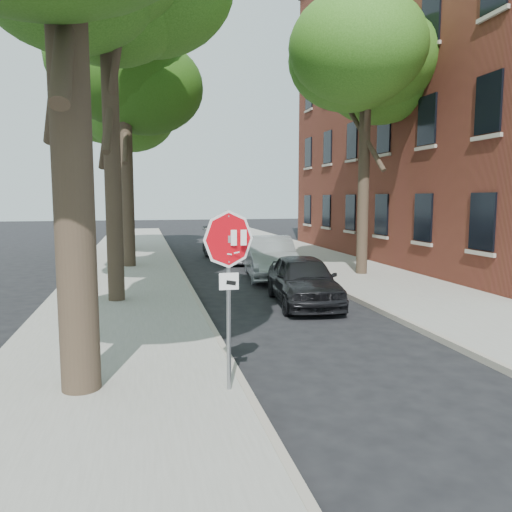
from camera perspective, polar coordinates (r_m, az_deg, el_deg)
The scene contains 14 objects.
ground at distance 7.73m, azimuth 2.22°, elevation -15.34°, with size 120.00×120.00×0.00m, color black.
sidewalk_left at distance 19.13m, azimuth -14.63°, elevation -2.07°, with size 4.00×55.00×0.12m, color gray.
sidewalk_right at distance 20.68m, azimuth 9.62°, elevation -1.30°, with size 4.00×55.00×0.12m, color gray.
curb_left at distance 19.18m, azimuth -8.50°, elevation -1.89°, with size 0.12×55.00×0.13m, color #9E9384.
curb_right at distance 19.99m, azimuth 4.18°, elevation -1.48°, with size 0.12×55.00×0.13m, color #9E9384.
apartment_building at distance 26.69m, azimuth 24.96°, elevation 16.34°, with size 12.20×20.20×15.30m.
stop_sign at distance 7.05m, azimuth -3.15°, elevation -1.06°, with size 0.76×0.34×2.61m.
tree_mid_a at distance 14.82m, azimuth -16.69°, elevation 24.94°, with size 5.59×5.19×9.84m.
tree_mid_b at distance 21.65m, azimuth -14.90°, elevation 20.08°, with size 5.88×5.46×10.36m.
tree_far at distance 28.37m, azimuth -15.00°, elevation 15.21°, with size 5.29×4.91×9.33m.
tree_right at distance 19.24m, azimuth 12.27°, elevation 19.49°, with size 5.29×4.91×9.33m.
car_a at distance 13.63m, azimuth 5.43°, elevation -2.72°, with size 1.60×3.98×1.36m, color black.
car_b at distance 18.03m, azimuth 1.57°, elevation -0.16°, with size 1.59×4.56×1.50m, color #94989B.
car_c at distance 23.21m, azimuth -2.65°, elevation 1.38°, with size 2.12×5.22×1.51m, color #525056.
Camera 1 is at (-1.88, -6.91, 2.90)m, focal length 35.00 mm.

